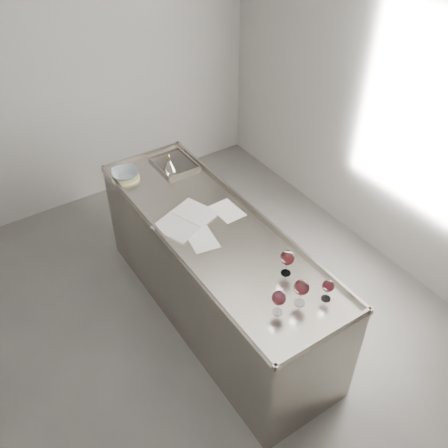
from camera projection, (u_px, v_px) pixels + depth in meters
room_shell at (170, 226)px, 2.97m from camera, size 4.54×5.04×2.84m
counter at (215, 273)px, 3.97m from camera, size 0.77×2.42×0.97m
wine_glass_left at (279, 298)px, 2.97m from camera, size 0.09×0.09×0.18m
wine_glass_middle at (287, 258)px, 3.23m from camera, size 0.10×0.10×0.19m
wine_glass_right at (302, 288)px, 3.02m from camera, size 0.10×0.10×0.19m
wine_glass_small at (328, 287)px, 3.07m from camera, size 0.08×0.08×0.16m
notebook at (186, 220)px, 3.73m from camera, size 0.52×0.44×0.02m
loose_paper_top at (227, 211)px, 3.83m from camera, size 0.19×0.27×0.00m
loose_paper_under at (202, 239)px, 3.57m from camera, size 0.23×0.29×0.00m
trivet at (126, 178)px, 4.16m from camera, size 0.29×0.29×0.02m
ceramic_bowl at (125, 174)px, 4.14m from camera, size 0.26×0.26×0.05m
wine_funnel at (169, 166)px, 4.21m from camera, size 0.12×0.12×0.18m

